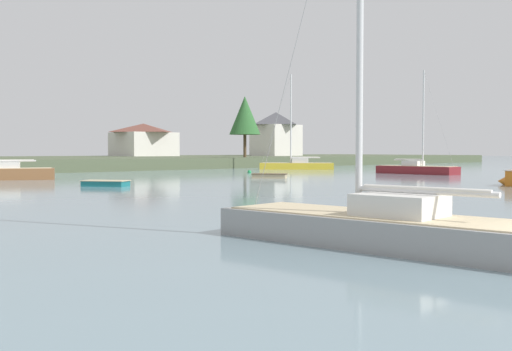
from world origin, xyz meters
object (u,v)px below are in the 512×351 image
sailboat_yellow (297,167)px  mooring_buoy_green (249,172)px  sailboat_maroon (417,172)px  dinghy_teal (106,184)px  sailboat_grey (384,236)px  sailboat_wood (3,177)px  dinghy_sand (269,177)px

sailboat_yellow → mooring_buoy_green: 13.52m
sailboat_maroon → dinghy_teal: size_ratio=3.31×
sailboat_grey → sailboat_wood: bearing=84.2°
dinghy_sand → mooring_buoy_green: size_ratio=6.96×
sailboat_grey → mooring_buoy_green: size_ratio=26.53×
sailboat_maroon → sailboat_wood: sailboat_wood is taller
sailboat_yellow → sailboat_wood: size_ratio=0.97×
sailboat_wood → mooring_buoy_green: sailboat_wood is taller
sailboat_yellow → mooring_buoy_green: (-12.61, -4.87, -0.20)m
sailboat_yellow → mooring_buoy_green: sailboat_yellow is taller
sailboat_maroon → sailboat_grey: 50.01m
dinghy_teal → sailboat_yellow: sailboat_yellow is taller
dinghy_teal → mooring_buoy_green: 27.39m
dinghy_teal → sailboat_maroon: bearing=-3.3°
sailboat_grey → sailboat_wood: 43.15m
sailboat_wood → mooring_buoy_green: size_ratio=28.09×
dinghy_teal → sailboat_yellow: size_ratio=0.26×
sailboat_yellow → mooring_buoy_green: size_ratio=27.19×
sailboat_maroon → dinghy_teal: 35.53m
sailboat_grey → sailboat_yellow: bearing=46.7°
sailboat_maroon → sailboat_yellow: 19.58m
sailboat_maroon → sailboat_grey: bearing=-147.6°
dinghy_sand → sailboat_yellow: bearing=39.1°
dinghy_sand → sailboat_yellow: (20.06, 16.32, 0.13)m
sailboat_yellow → sailboat_grey: bearing=-133.3°
sailboat_wood → mooring_buoy_green: (26.65, -1.47, -0.21)m
sailboat_maroon → sailboat_yellow: sailboat_yellow is taller
dinghy_teal → sailboat_grey: size_ratio=0.27×
dinghy_teal → sailboat_grey: (-6.74, -28.83, 0.12)m
sailboat_grey → sailboat_wood: sailboat_wood is taller
sailboat_maroon → sailboat_grey: size_ratio=0.90×
sailboat_maroon → sailboat_yellow: size_ratio=0.87×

